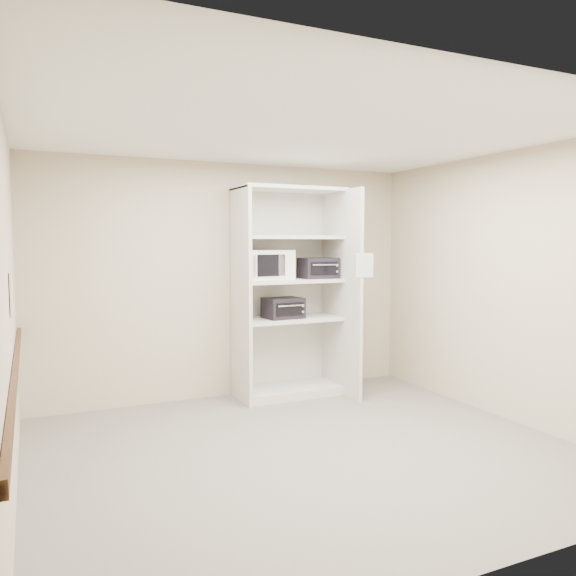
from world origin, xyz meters
name	(u,v)px	position (x,y,z in m)	size (l,w,h in m)	color
floor	(307,451)	(0.00, 0.00, 0.00)	(4.50, 4.00, 0.01)	slate
ceiling	(308,131)	(0.00, 0.00, 2.70)	(4.50, 4.00, 0.01)	white
wall_back	(230,281)	(0.00, 2.00, 1.35)	(4.50, 0.02, 2.70)	tan
wall_front	(482,328)	(0.00, -2.00, 1.35)	(4.50, 0.02, 2.70)	tan
wall_left	(9,308)	(-2.25, 0.00, 1.35)	(0.02, 4.00, 2.70)	tan
wall_right	(507,286)	(2.25, 0.00, 1.35)	(0.02, 4.00, 2.70)	tan
shelving_unit	(293,299)	(0.67, 1.70, 1.13)	(1.24, 0.92, 2.42)	beige
microwave	(265,265)	(0.35, 1.76, 1.54)	(0.56, 0.42, 0.34)	white
toaster_oven_upper	(318,268)	(0.98, 1.66, 1.49)	(0.42, 0.31, 0.24)	black
toaster_oven_lower	(283,308)	(0.53, 1.66, 1.04)	(0.42, 0.32, 0.24)	black
paper_sign	(365,265)	(1.25, 1.07, 1.54)	(0.21, 0.01, 0.26)	white
chair_rail	(15,374)	(-2.23, 0.00, 0.90)	(0.04, 3.98, 0.08)	black
wall_poster	(11,294)	(-2.24, 0.20, 1.43)	(0.01, 0.22, 0.31)	white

